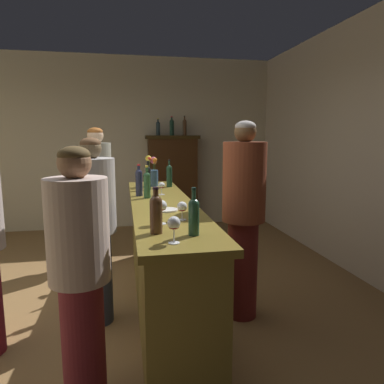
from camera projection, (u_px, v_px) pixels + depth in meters
The scene contains 23 objects.
floor at pixel (93, 315), 3.21m from camera, with size 8.33×8.33×0.00m, color brown.
wall_back at pixel (105, 144), 6.14m from camera, with size 5.99×0.12×2.97m, color #C4B697.
bar_counter at pixel (163, 253), 3.37m from camera, with size 0.57×2.97×1.01m.
display_cabinet at pixel (173, 180), 6.19m from camera, with size 0.92×0.36×1.62m.
wine_bottle_rose at pixel (194, 215), 2.16m from camera, with size 0.07×0.07×0.30m.
wine_bottle_riesling at pixel (139, 181), 3.59m from camera, with size 0.07×0.07×0.33m.
wine_bottle_pinot at pixel (169, 175), 4.24m from camera, with size 0.07×0.07×0.33m.
wine_bottle_syrah at pixel (148, 177), 4.01m from camera, with size 0.06×0.06×0.35m.
wine_bottle_merlot at pixel (147, 184), 3.47m from camera, with size 0.07×0.07×0.32m.
wine_bottle_chardonnay at pixel (156, 212), 2.20m from camera, with size 0.08×0.08×0.29m.
wine_glass_front at pixel (174, 224), 2.00m from camera, with size 0.07×0.07×0.16m.
wine_glass_mid at pixel (162, 186), 3.67m from camera, with size 0.07×0.07×0.13m.
wine_glass_rear at pixel (161, 207), 2.44m from camera, with size 0.08×0.08×0.17m.
wine_glass_spare at pixel (182, 208), 2.56m from camera, with size 0.07×0.07×0.14m.
flower_arrangement at pixel (152, 174), 4.31m from camera, with size 0.15×0.16×0.37m.
cheese_plate at pixel (167, 210), 2.90m from camera, with size 0.19×0.19×0.01m, color white.
display_bottle_left at pixel (158, 128), 6.00m from camera, with size 0.07×0.07×0.29m.
display_bottle_midleft at pixel (172, 126), 6.04m from camera, with size 0.08×0.08×0.32m.
display_bottle_center at pixel (185, 127), 6.08m from camera, with size 0.07×0.07×0.33m.
patron_in_grey at pixel (98, 190), 4.42m from camera, with size 0.36×0.36×1.72m.
patron_redhead at pixel (94, 225), 2.98m from camera, with size 0.38×0.38×1.60m.
patron_tall at pixel (80, 268), 2.05m from camera, with size 0.35×0.35×1.56m.
bartender at pixel (243, 213), 3.07m from camera, with size 0.37×0.37×1.74m.
Camera 1 is at (0.32, -3.11, 1.61)m, focal length 33.00 mm.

